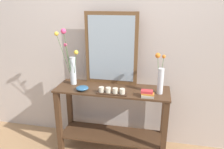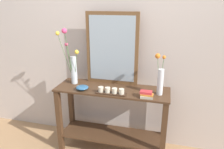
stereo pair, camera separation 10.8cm
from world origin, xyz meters
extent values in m
cube|color=#A87F56|center=(0.00, 0.00, -0.01)|extent=(7.00, 6.00, 0.02)
cube|color=beige|center=(0.00, 0.32, 1.35)|extent=(6.40, 0.08, 2.70)
cube|color=#472D1C|center=(0.00, 0.00, 0.79)|extent=(1.26, 0.41, 0.02)
cube|color=#472D1C|center=(0.00, 0.00, 0.21)|extent=(1.20, 0.37, 0.02)
cube|color=#472D1C|center=(-0.59, -0.17, 0.39)|extent=(0.06, 0.06, 0.78)
cube|color=#472D1C|center=(0.59, -0.17, 0.39)|extent=(0.06, 0.06, 0.78)
cube|color=#472D1C|center=(-0.59, 0.17, 0.39)|extent=(0.06, 0.06, 0.78)
cube|color=#472D1C|center=(0.59, 0.17, 0.39)|extent=(0.06, 0.06, 0.78)
cube|color=brown|center=(-0.04, 0.17, 1.21)|extent=(0.60, 0.03, 0.82)
cube|color=#9EADB7|center=(-0.04, 0.16, 1.21)|extent=(0.52, 0.00, 0.74)
cylinder|color=silver|center=(-0.47, 0.05, 0.96)|extent=(0.07, 0.07, 0.32)
cylinder|color=#4C753D|center=(-0.43, 0.02, 1.01)|extent=(0.08, 0.09, 0.38)
sphere|color=yellow|center=(-0.39, -0.03, 1.20)|extent=(0.05, 0.05, 0.05)
cylinder|color=#4C753D|center=(-0.49, 0.00, 1.12)|extent=(0.05, 0.08, 0.60)
sphere|color=#EA4275|center=(-0.51, -0.04, 1.42)|extent=(0.06, 0.06, 0.06)
cylinder|color=#4C753D|center=(-0.50, 0.02, 1.05)|extent=(0.04, 0.04, 0.45)
sphere|color=#EA4275|center=(-0.52, 0.00, 1.27)|extent=(0.04, 0.04, 0.04)
cylinder|color=#4C753D|center=(-0.53, 0.00, 1.11)|extent=(0.11, 0.11, 0.58)
sphere|color=yellow|center=(-0.59, -0.05, 1.40)|extent=(0.04, 0.04, 0.04)
cylinder|color=silver|center=(0.52, -0.03, 0.94)|extent=(0.06, 0.06, 0.27)
cylinder|color=#4C753D|center=(0.52, 0.02, 1.00)|extent=(0.03, 0.08, 0.36)
sphere|color=orange|center=(0.53, 0.05, 1.18)|extent=(0.04, 0.04, 0.04)
cylinder|color=#4C753D|center=(0.49, -0.01, 1.01)|extent=(0.05, 0.03, 0.38)
sphere|color=orange|center=(0.47, 0.00, 1.20)|extent=(0.05, 0.05, 0.05)
cube|color=#382316|center=(0.03, -0.14, 0.81)|extent=(0.32, 0.09, 0.01)
cylinder|color=beige|center=(-0.08, -0.14, 0.84)|extent=(0.06, 0.06, 0.05)
cylinder|color=beige|center=(-0.01, -0.14, 0.84)|extent=(0.06, 0.06, 0.05)
cylinder|color=beige|center=(0.06, -0.14, 0.84)|extent=(0.06, 0.06, 0.05)
cylinder|color=beige|center=(0.14, -0.14, 0.84)|extent=(0.06, 0.06, 0.05)
cylinder|color=#2D5B84|center=(-0.31, -0.11, 0.81)|extent=(0.05, 0.05, 0.01)
ellipsoid|color=#2D5B84|center=(-0.31, -0.11, 0.83)|extent=(0.14, 0.14, 0.04)
cube|color=#B2A893|center=(0.40, -0.14, 0.82)|extent=(0.13, 0.10, 0.03)
cube|color=orange|center=(0.40, -0.14, 0.84)|extent=(0.13, 0.08, 0.02)
cube|color=#C63338|center=(0.39, -0.13, 0.86)|extent=(0.12, 0.07, 0.03)
camera|label=1|loc=(0.44, -2.14, 1.71)|focal=34.16mm
camera|label=2|loc=(0.55, -2.11, 1.71)|focal=34.16mm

